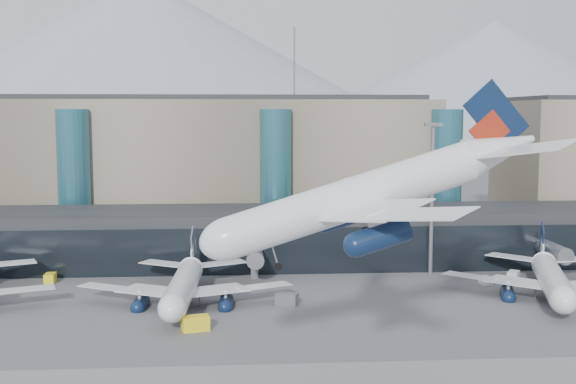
{
  "coord_description": "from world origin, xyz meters",
  "views": [
    {
      "loc": [
        -2.68,
        -70.7,
        27.1
      ],
      "look_at": [
        4.54,
        32.0,
        15.91
      ],
      "focal_mm": 45.0,
      "sensor_mm": 36.0,
      "label": 1
    }
  ],
  "objects_px": {
    "jet_parked_mid": "(185,275)",
    "veh_c": "(287,299)",
    "hero_jet": "(384,181)",
    "veh_d": "(513,277)",
    "veh_b": "(50,278)",
    "veh_g": "(486,281)",
    "jet_parked_right": "(550,269)",
    "veh_h": "(195,323)",
    "lightmast_mid": "(432,189)"
  },
  "relations": [
    {
      "from": "lightmast_mid",
      "to": "veh_h",
      "type": "bearing_deg",
      "value": -141.78
    },
    {
      "from": "jet_parked_mid",
      "to": "jet_parked_right",
      "type": "height_order",
      "value": "jet_parked_right"
    },
    {
      "from": "veh_c",
      "to": "veh_g",
      "type": "distance_m",
      "value": 33.97
    },
    {
      "from": "jet_parked_mid",
      "to": "veh_c",
      "type": "height_order",
      "value": "jet_parked_mid"
    },
    {
      "from": "jet_parked_right",
      "to": "veh_h",
      "type": "bearing_deg",
      "value": 122.56
    },
    {
      "from": "hero_jet",
      "to": "veh_g",
      "type": "relative_size",
      "value": 14.89
    },
    {
      "from": "lightmast_mid",
      "to": "veh_h",
      "type": "distance_m",
      "value": 50.33
    },
    {
      "from": "hero_jet",
      "to": "veh_h",
      "type": "relative_size",
      "value": 9.85
    },
    {
      "from": "jet_parked_right",
      "to": "veh_b",
      "type": "bearing_deg",
      "value": 97.21
    },
    {
      "from": "jet_parked_mid",
      "to": "veh_c",
      "type": "distance_m",
      "value": 15.17
    },
    {
      "from": "lightmast_mid",
      "to": "veh_d",
      "type": "height_order",
      "value": "lightmast_mid"
    },
    {
      "from": "jet_parked_mid",
      "to": "hero_jet",
      "type": "bearing_deg",
      "value": -150.06
    },
    {
      "from": "jet_parked_right",
      "to": "veh_g",
      "type": "relative_size",
      "value": 14.87
    },
    {
      "from": "jet_parked_mid",
      "to": "veh_h",
      "type": "height_order",
      "value": "jet_parked_mid"
    },
    {
      "from": "veh_b",
      "to": "veh_d",
      "type": "relative_size",
      "value": 0.86
    },
    {
      "from": "jet_parked_mid",
      "to": "veh_h",
      "type": "relative_size",
      "value": 9.58
    },
    {
      "from": "jet_parked_mid",
      "to": "veh_b",
      "type": "bearing_deg",
      "value": 61.54
    },
    {
      "from": "jet_parked_right",
      "to": "veh_h",
      "type": "distance_m",
      "value": 54.0
    },
    {
      "from": "lightmast_mid",
      "to": "jet_parked_mid",
      "type": "height_order",
      "value": "lightmast_mid"
    },
    {
      "from": "veh_b",
      "to": "jet_parked_mid",
      "type": "bearing_deg",
      "value": -122.41
    },
    {
      "from": "veh_c",
      "to": "veh_h",
      "type": "distance_m",
      "value": 16.7
    },
    {
      "from": "jet_parked_right",
      "to": "veh_d",
      "type": "xyz_separation_m",
      "value": [
        -2.09,
        8.77,
        -3.19
      ]
    },
    {
      "from": "veh_g",
      "to": "veh_h",
      "type": "bearing_deg",
      "value": -75.86
    },
    {
      "from": "jet_parked_right",
      "to": "veh_g",
      "type": "distance_m",
      "value": 10.66
    },
    {
      "from": "jet_parked_right",
      "to": "veh_g",
      "type": "bearing_deg",
      "value": 62.94
    },
    {
      "from": "veh_d",
      "to": "hero_jet",
      "type": "bearing_deg",
      "value": 178.0
    },
    {
      "from": "lightmast_mid",
      "to": "hero_jet",
      "type": "bearing_deg",
      "value": -109.56
    },
    {
      "from": "hero_jet",
      "to": "veh_h",
      "type": "xyz_separation_m",
      "value": [
        -18.45,
        25.29,
        -20.16
      ]
    },
    {
      "from": "hero_jet",
      "to": "jet_parked_right",
      "type": "height_order",
      "value": "hero_jet"
    },
    {
      "from": "veh_c",
      "to": "veh_h",
      "type": "relative_size",
      "value": 0.91
    },
    {
      "from": "veh_c",
      "to": "hero_jet",
      "type": "bearing_deg",
      "value": -57.05
    },
    {
      "from": "hero_jet",
      "to": "jet_parked_mid",
      "type": "bearing_deg",
      "value": 112.7
    },
    {
      "from": "veh_d",
      "to": "veh_g",
      "type": "relative_size",
      "value": 1.33
    },
    {
      "from": "veh_d",
      "to": "veh_g",
      "type": "xyz_separation_m",
      "value": [
        -5.15,
        -1.72,
        -0.2
      ]
    },
    {
      "from": "veh_c",
      "to": "veh_d",
      "type": "distance_m",
      "value": 39.4
    },
    {
      "from": "hero_jet",
      "to": "veh_b",
      "type": "xyz_separation_m",
      "value": [
        -43.35,
        53.1,
        -20.35
      ]
    },
    {
      "from": "veh_d",
      "to": "jet_parked_right",
      "type": "bearing_deg",
      "value": -135.54
    },
    {
      "from": "lightmast_mid",
      "to": "veh_g",
      "type": "relative_size",
      "value": 11.46
    },
    {
      "from": "lightmast_mid",
      "to": "veh_h",
      "type": "relative_size",
      "value": 7.58
    },
    {
      "from": "veh_g",
      "to": "veh_c",
      "type": "bearing_deg",
      "value": -84.18
    },
    {
      "from": "veh_h",
      "to": "veh_g",
      "type": "bearing_deg",
      "value": 10.75
    },
    {
      "from": "hero_jet",
      "to": "jet_parked_mid",
      "type": "height_order",
      "value": "hero_jet"
    },
    {
      "from": "veh_b",
      "to": "veh_g",
      "type": "height_order",
      "value": "veh_b"
    },
    {
      "from": "hero_jet",
      "to": "veh_g",
      "type": "xyz_separation_m",
      "value": [
        26.3,
        46.63,
        -20.44
      ]
    },
    {
      "from": "lightmast_mid",
      "to": "jet_parked_right",
      "type": "bearing_deg",
      "value": -48.52
    },
    {
      "from": "veh_b",
      "to": "veh_g",
      "type": "distance_m",
      "value": 69.95
    },
    {
      "from": "hero_jet",
      "to": "veh_d",
      "type": "distance_m",
      "value": 61.12
    },
    {
      "from": "lightmast_mid",
      "to": "veh_g",
      "type": "xyz_separation_m",
      "value": [
        6.66,
        -8.66,
        -13.77
      ]
    },
    {
      "from": "jet_parked_right",
      "to": "veh_d",
      "type": "relative_size",
      "value": 11.19
    },
    {
      "from": "lightmast_mid",
      "to": "veh_b",
      "type": "distance_m",
      "value": 64.5
    }
  ]
}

